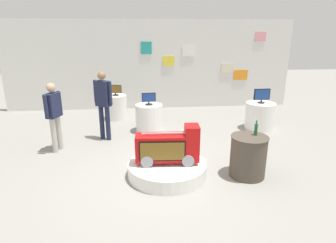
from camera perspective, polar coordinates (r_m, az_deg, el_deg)
The scene contains 14 objects.
ground_plane at distance 5.84m, azimuth -1.42°, elevation -9.91°, with size 30.00×30.00×0.00m, color gray.
back_wall_display at distance 10.32m, azimuth -3.45°, elevation 11.18°, with size 10.17×0.13×3.10m.
main_display_pedestal at distance 5.64m, azimuth -0.16°, elevation -9.46°, with size 1.53×1.53×0.27m, color white.
novelty_firetruck_tv at distance 5.45m, azimuth 0.09°, elevation -5.30°, with size 1.22×0.46×0.75m.
display_pedestal_left_rear at distance 7.98m, azimuth -3.79°, elevation 0.69°, with size 0.75×0.75×0.77m, color white.
tv_on_left_rear at distance 7.83m, azimuth -3.87°, elevation 4.62°, with size 0.38×0.19×0.33m.
display_pedestal_center_rear at distance 9.28m, azimuth -10.29°, elevation 2.85°, with size 0.68×0.68×0.77m, color white.
tv_on_center_rear at distance 9.15m, azimuth -10.48°, elevation 6.24°, with size 0.40×0.20×0.33m.
display_pedestal_right_rear at distance 8.57m, azimuth 17.87°, elevation 1.05°, with size 0.82×0.82×0.77m, color white.
tv_on_right_rear at distance 8.42m, azimuth 18.26°, elevation 5.03°, with size 0.47×0.18×0.41m.
side_table_round at distance 5.72m, azimuth 15.72°, elevation -6.64°, with size 0.71×0.71×0.81m.
bottle_on_side_table at distance 5.64m, azimuth 17.17°, elevation -1.48°, with size 0.06×0.06×0.29m.
shopper_browsing_near_truck at distance 7.37m, azimuth -12.81°, elevation 4.11°, with size 0.48×0.38×1.76m.
shopper_browsing_rear at distance 6.99m, azimuth -21.86°, elevation 1.74°, with size 0.31×0.53×1.61m.
Camera 1 is at (-0.35, -5.17, 2.70)m, focal length 30.50 mm.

